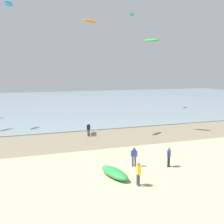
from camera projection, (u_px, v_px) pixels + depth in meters
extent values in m
cube|color=gray|center=(52.00, 142.00, 29.63)|extent=(120.00, 8.71, 0.01)
cube|color=#7F939E|center=(38.00, 103.00, 66.54)|extent=(160.00, 70.00, 0.10)
cylinder|color=#4C4C56|center=(88.00, 133.00, 32.31)|extent=(0.16, 0.16, 0.88)
cylinder|color=#4C4C56|center=(89.00, 133.00, 32.47)|extent=(0.16, 0.16, 0.88)
cube|color=black|center=(88.00, 127.00, 32.27)|extent=(0.42, 0.37, 0.60)
sphere|color=beige|center=(88.00, 124.00, 32.20)|extent=(0.22, 0.22, 0.22)
cylinder|color=black|center=(87.00, 128.00, 32.10)|extent=(0.09, 0.09, 0.52)
cylinder|color=black|center=(90.00, 127.00, 32.45)|extent=(0.09, 0.09, 0.52)
cylinder|color=#4C4C56|center=(135.00, 161.00, 22.07)|extent=(0.16, 0.16, 0.88)
cylinder|color=#4C4C56|center=(133.00, 161.00, 22.10)|extent=(0.16, 0.16, 0.88)
cube|color=#2D4CA5|center=(134.00, 153.00, 21.97)|extent=(0.42, 0.36, 0.60)
sphere|color=brown|center=(134.00, 148.00, 21.90)|extent=(0.22, 0.22, 0.22)
cylinder|color=#2D4CA5|center=(137.00, 154.00, 21.94)|extent=(0.09, 0.09, 0.52)
cylinder|color=#2D4CA5|center=(131.00, 154.00, 22.01)|extent=(0.09, 0.09, 0.52)
cylinder|color=#232328|center=(169.00, 161.00, 22.10)|extent=(0.16, 0.16, 0.88)
cylinder|color=#232328|center=(168.00, 162.00, 21.91)|extent=(0.16, 0.16, 0.88)
cube|color=#2D4CA5|center=(169.00, 153.00, 21.89)|extent=(0.42, 0.40, 0.60)
sphere|color=#9E7051|center=(169.00, 149.00, 21.83)|extent=(0.22, 0.22, 0.22)
cylinder|color=#2D4CA5|center=(170.00, 153.00, 22.10)|extent=(0.09, 0.09, 0.52)
cylinder|color=#2D4CA5|center=(168.00, 155.00, 21.70)|extent=(0.09, 0.09, 0.52)
cylinder|color=#383842|center=(139.00, 180.00, 18.26)|extent=(0.16, 0.16, 0.88)
cylinder|color=#383842|center=(138.00, 179.00, 18.47)|extent=(0.16, 0.16, 0.88)
cube|color=yellow|center=(138.00, 170.00, 18.25)|extent=(0.23, 0.36, 0.60)
sphere|color=#9E7051|center=(138.00, 164.00, 18.19)|extent=(0.22, 0.22, 0.22)
cylinder|color=yellow|center=(140.00, 172.00, 18.03)|extent=(0.09, 0.09, 0.52)
cylinder|color=yellow|center=(137.00, 169.00, 18.49)|extent=(0.09, 0.09, 0.52)
ellipsoid|color=green|center=(114.00, 173.00, 19.92)|extent=(2.01, 3.38, 0.64)
ellipsoid|color=green|center=(132.00, 15.00, 53.71)|extent=(2.19, 2.54, 0.64)
ellipsoid|color=green|center=(152.00, 40.00, 33.62)|extent=(2.19, 2.12, 0.59)
ellipsoid|color=orange|center=(89.00, 21.00, 31.09)|extent=(2.37, 1.94, 0.66)
ellipsoid|color=#2384D1|center=(9.00, 4.00, 30.63)|extent=(1.37, 2.32, 0.55)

